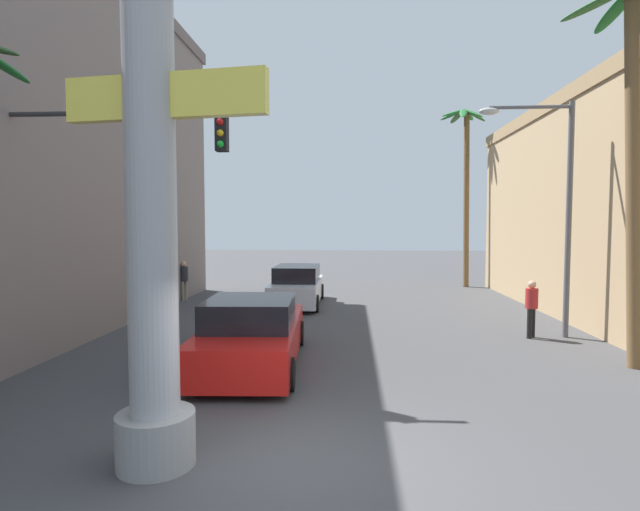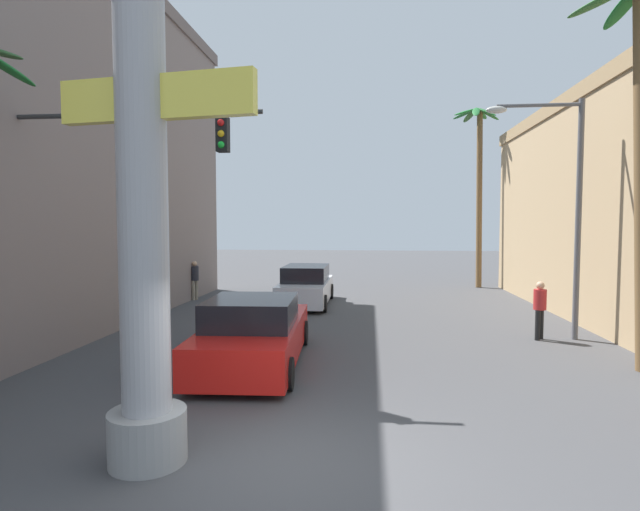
# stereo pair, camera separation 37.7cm
# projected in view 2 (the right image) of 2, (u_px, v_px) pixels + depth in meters

# --- Properties ---
(ground_plane) EXTENTS (91.51, 91.51, 0.00)m
(ground_plane) POSITION_uv_depth(u_px,v_px,m) (339.00, 321.00, 16.49)
(ground_plane) COLOR #424244
(neon_sign_pole) EXTENTS (3.06, 1.02, 9.53)m
(neon_sign_pole) POSITION_uv_depth(u_px,v_px,m) (141.00, 110.00, 6.39)
(neon_sign_pole) COLOR #9E9EA3
(neon_sign_pole) RESTS_ON ground
(street_lamp) EXTENTS (2.60, 0.28, 6.56)m
(street_lamp) POSITION_uv_depth(u_px,v_px,m) (563.00, 193.00, 13.61)
(street_lamp) COLOR #59595E
(street_lamp) RESTS_ON ground
(traffic_light_mast) EXTENTS (5.58, 0.32, 5.55)m
(traffic_light_mast) POSITION_uv_depth(u_px,v_px,m) (89.00, 186.00, 10.51)
(traffic_light_mast) COLOR #333333
(traffic_light_mast) RESTS_ON ground
(car_lead) EXTENTS (2.34, 5.28, 1.56)m
(car_lead) POSITION_uv_depth(u_px,v_px,m) (254.00, 334.00, 11.28)
(car_lead) COLOR black
(car_lead) RESTS_ON ground
(car_far) EXTENTS (1.93, 4.74, 1.56)m
(car_far) POSITION_uv_depth(u_px,v_px,m) (306.00, 286.00, 19.75)
(car_far) COLOR black
(car_far) RESTS_ON ground
(palm_tree_mid_left) EXTENTS (2.55, 2.45, 8.05)m
(palm_tree_mid_left) POSITION_uv_depth(u_px,v_px,m) (123.00, 162.00, 16.07)
(palm_tree_mid_left) COLOR brown
(palm_tree_mid_left) RESTS_ON ground
(palm_tree_far_right) EXTENTS (2.37, 2.34, 9.06)m
(palm_tree_far_right) POSITION_uv_depth(u_px,v_px,m) (478.00, 171.00, 25.14)
(palm_tree_far_right) COLOR brown
(palm_tree_far_right) RESTS_ON ground
(pedestrian_mid_right) EXTENTS (0.48, 0.48, 1.62)m
(pedestrian_mid_right) POSITION_uv_depth(u_px,v_px,m) (540.00, 306.00, 13.71)
(pedestrian_mid_right) COLOR black
(pedestrian_mid_right) RESTS_ON ground
(pedestrian_far_left) EXTENTS (0.43, 0.43, 1.64)m
(pedestrian_far_left) POSITION_uv_depth(u_px,v_px,m) (195.00, 277.00, 21.04)
(pedestrian_far_left) COLOR gray
(pedestrian_far_left) RESTS_ON ground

